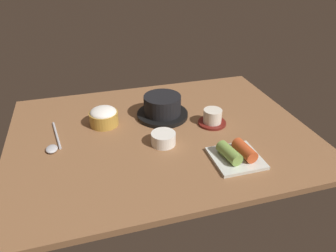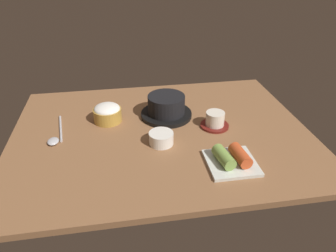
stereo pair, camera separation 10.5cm
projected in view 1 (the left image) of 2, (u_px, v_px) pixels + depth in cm
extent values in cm
cube|color=brown|center=(161.00, 134.00, 108.06)|extent=(100.00, 76.00, 2.00)
cylinder|color=black|center=(162.00, 114.00, 116.38)|extent=(18.67, 18.67, 1.45)
cylinder|color=black|center=(162.00, 105.00, 114.29)|extent=(13.45, 13.45, 6.72)
cylinder|color=#D15619|center=(162.00, 97.00, 112.72)|extent=(11.84, 11.84, 0.60)
cylinder|color=#B78C38|center=(104.00, 118.00, 110.44)|extent=(9.98, 9.98, 4.78)
ellipsoid|color=white|center=(103.00, 112.00, 109.22)|extent=(9.18, 9.18, 3.49)
cylinder|color=maroon|center=(212.00, 123.00, 111.61)|extent=(9.88, 9.88, 0.80)
cylinder|color=silver|center=(213.00, 116.00, 110.18)|extent=(6.45, 6.45, 4.75)
cylinder|color=#C6D18C|center=(213.00, 111.00, 109.12)|extent=(5.48, 5.48, 0.40)
cylinder|color=white|center=(163.00, 139.00, 100.16)|extent=(7.84, 7.84, 3.94)
cylinder|color=#B73323|center=(163.00, 134.00, 99.30)|extent=(6.43, 6.43, 0.50)
cube|color=silver|center=(236.00, 158.00, 93.73)|extent=(14.14, 14.14, 1.00)
cylinder|color=#7A9E47|center=(229.00, 153.00, 91.93)|extent=(5.08, 8.99, 3.73)
cylinder|color=#C64C23|center=(245.00, 150.00, 93.10)|extent=(4.59, 8.83, 3.73)
cylinder|color=#B7B7BC|center=(57.00, 135.00, 104.92)|extent=(3.29, 17.02, 0.80)
ellipsoid|color=#B7B7BC|center=(52.00, 149.00, 97.48)|extent=(3.60, 4.68, 1.26)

